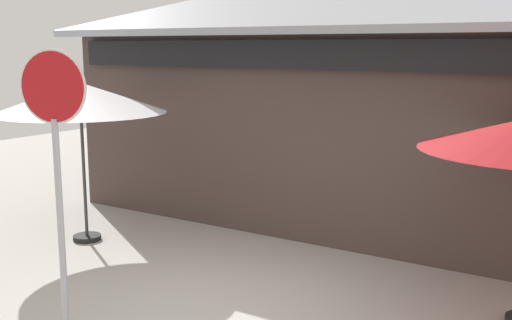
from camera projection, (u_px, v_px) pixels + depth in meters
ground_plane at (217, 315)px, 7.36m from camera, size 28.00×28.00×0.10m
cafe_building at (341, 119)px, 11.47m from camera, size 9.44×4.74×4.26m
stop_sign at (56, 141)px, 6.35m from camera, size 0.73×0.23×3.04m
patio_umbrella_ivory_left at (80, 99)px, 9.65m from camera, size 2.65×2.65×2.59m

